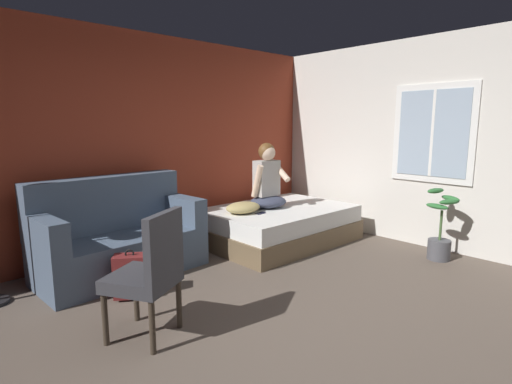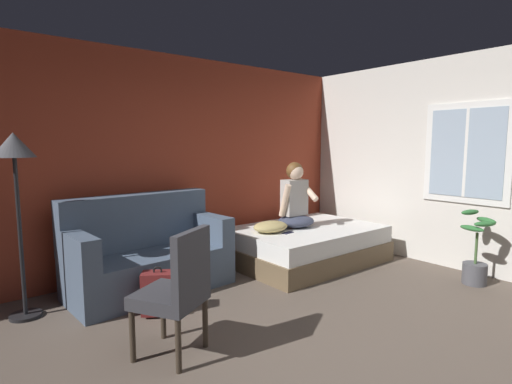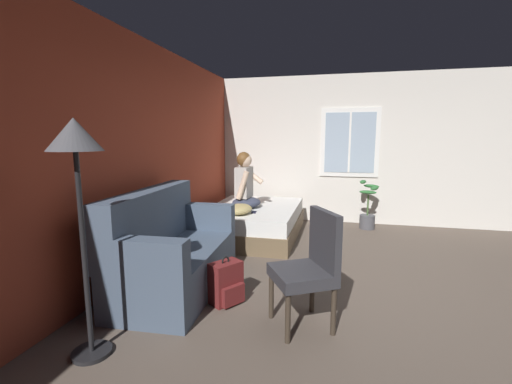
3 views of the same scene
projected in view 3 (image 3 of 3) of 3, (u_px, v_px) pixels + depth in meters
name	position (u px, v px, depth m)	size (l,w,h in m)	color
ground_plane	(393.00, 297.00, 3.40)	(40.00, 40.00, 0.00)	brown
wall_back_accent	(130.00, 157.00, 3.86)	(11.15, 0.16, 2.70)	#993823
wall_side_with_window	(372.00, 150.00, 6.22)	(0.19, 6.99, 2.70)	silver
bed	(254.00, 221.00, 5.55)	(2.00, 1.41, 0.48)	brown
couch	(171.00, 251.00, 3.58)	(1.74, 0.92, 1.04)	#47566B
side_chair	(310.00, 265.00, 2.82)	(0.63, 0.63, 0.98)	#382D23
person_seated	(245.00, 185.00, 5.37)	(0.55, 0.48, 0.88)	#383D51
backpack	(227.00, 283.00, 3.27)	(0.35, 0.34, 0.46)	maroon
throw_pillow	(239.00, 209.00, 4.95)	(0.48, 0.36, 0.14)	tan
cell_phone	(254.00, 212.00, 5.05)	(0.07, 0.14, 0.01)	black
floor_lamp	(76.00, 159.00, 2.28)	(0.36, 0.36, 1.70)	black
potted_plant	(368.00, 212.00, 5.94)	(0.39, 0.37, 0.85)	#4C4C51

